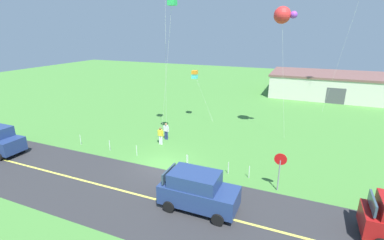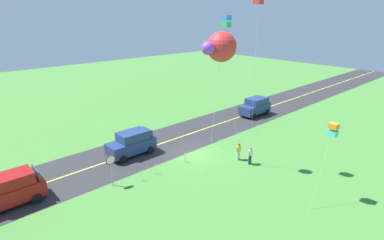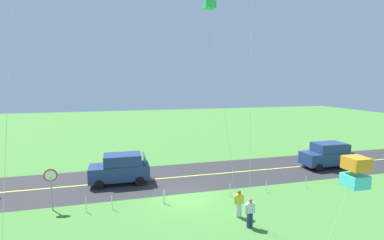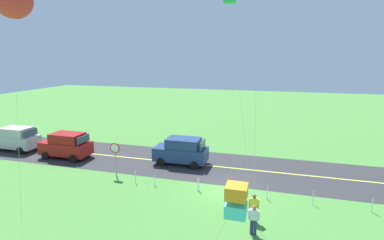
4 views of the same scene
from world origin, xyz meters
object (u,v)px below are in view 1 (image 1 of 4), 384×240
(kite_green_far, at_px, (195,75))
(warehouse_distant, at_px, (334,85))
(stop_sign, at_px, (280,165))
(kite_pink_drift, at_px, (283,15))
(person_adult_companion, at_px, (161,135))
(car_suv_foreground, at_px, (198,190))
(kite_blue_mid, at_px, (172,0))
(person_adult_near, at_px, (166,131))

(kite_green_far, distance_m, warehouse_distant, 24.60)
(stop_sign, distance_m, kite_pink_drift, 13.04)
(stop_sign, relative_size, person_adult_companion, 1.60)
(kite_pink_drift, height_order, warehouse_distant, kite_pink_drift)
(person_adult_companion, height_order, kite_green_far, kite_green_far)
(person_adult_companion, bearing_deg, car_suv_foreground, -108.16)
(stop_sign, relative_size, kite_blue_mid, 0.21)
(stop_sign, xyz_separation_m, warehouse_distant, (4.83, 30.46, -0.05))
(kite_blue_mid, relative_size, kite_green_far, 2.20)
(car_suv_foreground, xyz_separation_m, person_adult_near, (-6.53, 8.53, -0.29))
(stop_sign, xyz_separation_m, kite_green_far, (-10.39, 11.42, 3.33))
(kite_pink_drift, bearing_deg, car_suv_foreground, -100.75)
(kite_green_far, height_order, kite_pink_drift, kite_pink_drift)
(stop_sign, relative_size, person_adult_near, 1.60)
(kite_green_far, bearing_deg, kite_pink_drift, -14.16)
(person_adult_near, relative_size, person_adult_companion, 1.00)
(stop_sign, height_order, kite_pink_drift, kite_pink_drift)
(warehouse_distant, bearing_deg, person_adult_companion, -119.69)
(kite_green_far, bearing_deg, car_suv_foreground, -67.12)
(stop_sign, xyz_separation_m, kite_blue_mid, (-8.79, 3.13, 10.01))
(stop_sign, relative_size, kite_green_far, 0.46)
(warehouse_distant, bearing_deg, stop_sign, -99.02)
(warehouse_distant, bearing_deg, car_suv_foreground, -104.52)
(person_adult_near, bearing_deg, kite_green_far, -86.96)
(person_adult_companion, distance_m, warehouse_distant, 30.89)
(person_adult_companion, height_order, kite_pink_drift, kite_pink_drift)
(warehouse_distant, bearing_deg, person_adult_near, -120.98)
(stop_sign, relative_size, warehouse_distant, 0.14)
(car_suv_foreground, bearing_deg, person_adult_near, 127.44)
(car_suv_foreground, xyz_separation_m, kite_pink_drift, (2.45, 12.89, 9.76))
(stop_sign, distance_m, kite_blue_mid, 13.68)
(car_suv_foreground, height_order, stop_sign, stop_sign)
(stop_sign, distance_m, person_adult_near, 11.64)
(person_adult_near, bearing_deg, car_suv_foreground, 131.83)
(car_suv_foreground, bearing_deg, kite_green_far, 112.88)
(kite_blue_mid, xyz_separation_m, warehouse_distant, (13.62, 27.33, -10.06))
(car_suv_foreground, distance_m, warehouse_distant, 35.28)
(kite_pink_drift, bearing_deg, person_adult_near, -154.14)
(stop_sign, distance_m, kite_green_far, 15.80)
(stop_sign, distance_m, warehouse_distant, 30.84)
(car_suv_foreground, xyz_separation_m, kite_blue_mid, (-4.78, 6.81, 10.66))
(person_adult_companion, relative_size, warehouse_distant, 0.09)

